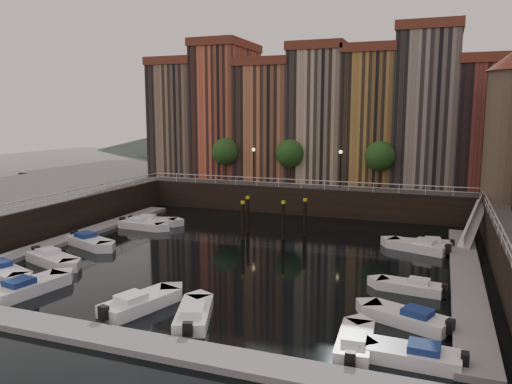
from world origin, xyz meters
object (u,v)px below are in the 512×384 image
at_px(boat_left_0, 3,272).
at_px(boat_left_1, 52,259).
at_px(boat_left_2, 89,242).
at_px(mooring_pilings, 270,219).
at_px(gangway, 474,221).

relative_size(boat_left_0, boat_left_1, 0.99).
bearing_deg(boat_left_0, boat_left_1, 95.42).
bearing_deg(boat_left_2, boat_left_1, -61.43).
xyz_separation_m(boat_left_0, boat_left_1, (0.87, 3.65, 0.00)).
bearing_deg(boat_left_1, mooring_pilings, 65.86).
height_order(gangway, boat_left_1, gangway).
bearing_deg(mooring_pilings, boat_left_1, -132.67).
distance_m(gangway, mooring_pilings, 17.70).
bearing_deg(gangway, mooring_pilings, -165.71).
relative_size(gangway, mooring_pilings, 1.46).
relative_size(gangway, boat_left_0, 1.64).
distance_m(boat_left_0, boat_left_1, 3.75).
distance_m(boat_left_1, boat_left_2, 5.15).
relative_size(gangway, boat_left_2, 1.61).
bearing_deg(mooring_pilings, boat_left_2, -147.52).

